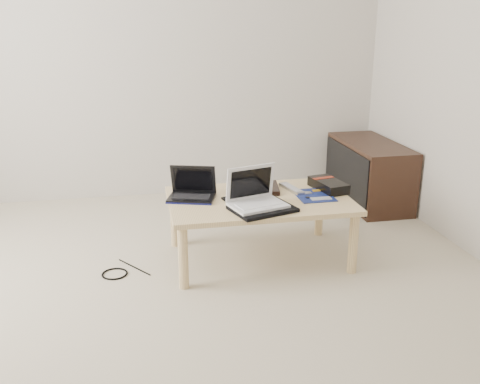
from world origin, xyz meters
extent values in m
plane|color=beige|center=(0.00, 0.00, 0.00)|extent=(4.00, 4.00, 0.00)
cube|color=beige|center=(0.00, 2.05, 1.30)|extent=(4.00, 0.10, 2.60)
cube|color=beige|center=(0.00, -2.05, 1.30)|extent=(4.00, 0.10, 2.60)
cube|color=#E7C88B|center=(0.65, 0.56, 0.39)|extent=(1.10, 0.70, 0.03)
cylinder|color=#E7C88B|center=(0.15, 0.26, 0.18)|extent=(0.06, 0.06, 0.37)
cylinder|color=#E7C88B|center=(1.15, 0.26, 0.18)|extent=(0.06, 0.06, 0.37)
cylinder|color=#E7C88B|center=(0.15, 0.86, 0.18)|extent=(0.06, 0.06, 0.37)
cylinder|color=#E7C88B|center=(1.15, 0.86, 0.18)|extent=(0.06, 0.06, 0.37)
cube|color=#392317|center=(1.78, 1.45, 0.25)|extent=(0.40, 0.90, 0.50)
cube|color=black|center=(1.58, 1.45, 0.25)|extent=(0.02, 0.86, 0.44)
cube|color=black|center=(0.66, 0.72, 0.42)|extent=(0.34, 0.29, 0.03)
cube|color=black|center=(0.24, 0.62, 0.41)|extent=(0.32, 0.26, 0.02)
cube|color=black|center=(0.24, 0.61, 0.42)|extent=(0.25, 0.17, 0.00)
cube|color=black|center=(0.22, 0.55, 0.42)|extent=(0.07, 0.04, 0.00)
cube|color=black|center=(0.26, 0.69, 0.51)|extent=(0.28, 0.14, 0.18)
cube|color=black|center=(0.26, 0.68, 0.51)|extent=(0.24, 0.11, 0.14)
cube|color=#0D114C|center=(0.21, 0.53, 0.40)|extent=(0.27, 0.09, 0.01)
cube|color=black|center=(0.56, 0.53, 0.41)|extent=(0.28, 0.24, 0.01)
cube|color=white|center=(0.56, 0.53, 0.41)|extent=(0.23, 0.19, 0.00)
cube|color=#A8A8AC|center=(0.89, 0.67, 0.41)|extent=(0.11, 0.25, 0.02)
cube|color=#A6A6AB|center=(0.89, 0.67, 0.42)|extent=(0.09, 0.20, 0.00)
cube|color=black|center=(0.62, 0.34, 0.41)|extent=(0.40, 0.34, 0.02)
cube|color=silver|center=(0.60, 0.36, 0.43)|extent=(0.36, 0.29, 0.01)
cube|color=silver|center=(0.60, 0.35, 0.44)|extent=(0.27, 0.18, 0.00)
cube|color=silver|center=(0.62, 0.28, 0.44)|extent=(0.07, 0.05, 0.00)
cube|color=silver|center=(0.57, 0.45, 0.54)|extent=(0.30, 0.12, 0.21)
cube|color=black|center=(0.57, 0.44, 0.54)|extent=(0.26, 0.10, 0.17)
cube|color=#0C1651|center=(0.99, 0.54, 0.40)|extent=(0.22, 0.27, 0.01)
cube|color=#A8A8AC|center=(0.96, 0.57, 0.41)|extent=(0.05, 0.05, 0.01)
cube|color=gold|center=(1.05, 0.62, 0.41)|extent=(0.09, 0.01, 0.01)
cube|color=gold|center=(1.05, 0.60, 0.41)|extent=(0.09, 0.01, 0.01)
cube|color=silver|center=(1.01, 0.47, 0.41)|extent=(0.13, 0.01, 0.01)
cube|color=silver|center=(1.01, 0.46, 0.41)|extent=(0.13, 0.01, 0.01)
cube|color=silver|center=(1.01, 0.44, 0.41)|extent=(0.13, 0.01, 0.01)
cube|color=black|center=(0.94, 0.49, 0.41)|extent=(0.02, 0.02, 0.01)
cube|color=black|center=(1.12, 0.64, 0.43)|extent=(0.20, 0.31, 0.06)
cube|color=maroon|center=(1.11, 0.70, 0.46)|extent=(0.15, 0.06, 0.00)
torus|color=black|center=(0.55, 0.50, 0.41)|extent=(0.10, 0.10, 0.01)
torus|color=black|center=(-0.24, 0.50, 0.01)|extent=(0.18, 0.18, 0.01)
cylinder|color=black|center=(-0.12, 0.57, 0.00)|extent=(0.19, 0.26, 0.01)
camera|label=1|loc=(-0.06, -2.45, 1.45)|focal=40.00mm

